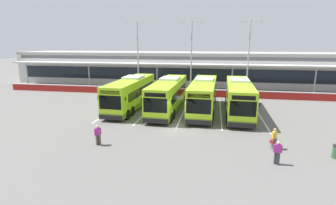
# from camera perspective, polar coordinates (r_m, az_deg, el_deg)

# --- Properties ---
(ground_plane) EXTENTS (200.00, 200.00, 0.00)m
(ground_plane) POSITION_cam_1_polar(r_m,az_deg,el_deg) (24.36, 2.01, -5.39)
(ground_plane) COLOR #605E5B
(terminal_building) EXTENTS (70.00, 13.00, 6.00)m
(terminal_building) POSITION_cam_1_polar(r_m,az_deg,el_deg) (50.10, 6.44, 7.66)
(terminal_building) COLOR silver
(terminal_building) RESTS_ON ground
(red_barrier_wall) EXTENTS (60.00, 0.40, 1.10)m
(red_barrier_wall) POSITION_cam_1_polar(r_m,az_deg,el_deg) (38.19, 5.11, 2.26)
(red_barrier_wall) COLOR maroon
(red_barrier_wall) RESTS_ON ground
(coach_bus_leftmost) EXTENTS (3.18, 12.22, 3.78)m
(coach_bus_leftmost) POSITION_cam_1_polar(r_m,az_deg,el_deg) (31.13, -8.21, 1.99)
(coach_bus_leftmost) COLOR #9ED11E
(coach_bus_leftmost) RESTS_ON ground
(coach_bus_left_centre) EXTENTS (3.18, 12.22, 3.78)m
(coach_bus_left_centre) POSITION_cam_1_polar(r_m,az_deg,el_deg) (29.64, 0.07, 1.56)
(coach_bus_left_centre) COLOR #9ED11E
(coach_bus_left_centre) RESTS_ON ground
(coach_bus_centre) EXTENTS (3.18, 12.22, 3.78)m
(coach_bus_centre) POSITION_cam_1_polar(r_m,az_deg,el_deg) (29.50, 7.87, 1.38)
(coach_bus_centre) COLOR #9ED11E
(coach_bus_centre) RESTS_ON ground
(coach_bus_right_centre) EXTENTS (3.18, 12.22, 3.78)m
(coach_bus_right_centre) POSITION_cam_1_polar(r_m,az_deg,el_deg) (29.46, 15.51, 1.01)
(coach_bus_right_centre) COLOR #9ED11E
(coach_bus_right_centre) RESTS_ON ground
(bay_stripe_far_west) EXTENTS (0.14, 13.00, 0.01)m
(bay_stripe_far_west) POSITION_cam_1_polar(r_m,az_deg,el_deg) (32.06, -11.45, -1.08)
(bay_stripe_far_west) COLOR silver
(bay_stripe_far_west) RESTS_ON ground
(bay_stripe_west) EXTENTS (0.14, 13.00, 0.01)m
(bay_stripe_west) POSITION_cam_1_polar(r_m,az_deg,el_deg) (30.79, -4.15, -1.43)
(bay_stripe_west) COLOR silver
(bay_stripe_west) RESTS_ON ground
(bay_stripe_mid_west) EXTENTS (0.14, 13.00, 0.01)m
(bay_stripe_mid_west) POSITION_cam_1_polar(r_m,az_deg,el_deg) (30.06, 3.63, -1.79)
(bay_stripe_mid_west) COLOR silver
(bay_stripe_mid_west) RESTS_ON ground
(bay_stripe_centre) EXTENTS (0.14, 13.00, 0.01)m
(bay_stripe_centre) POSITION_cam_1_polar(r_m,az_deg,el_deg) (29.90, 11.66, -2.12)
(bay_stripe_centre) COLOR silver
(bay_stripe_centre) RESTS_ON ground
(bay_stripe_mid_east) EXTENTS (0.14, 13.00, 0.01)m
(bay_stripe_mid_east) POSITION_cam_1_polar(r_m,az_deg,el_deg) (30.34, 19.61, -2.41)
(bay_stripe_mid_east) COLOR silver
(bay_stripe_mid_east) RESTS_ON ground
(pedestrian_with_handbag) EXTENTS (0.57, 0.57, 1.62)m
(pedestrian_with_handbag) POSITION_cam_1_polar(r_m,az_deg,el_deg) (20.69, 22.62, -7.34)
(pedestrian_with_handbag) COLOR slate
(pedestrian_with_handbag) RESTS_ON ground
(pedestrian_in_dark_coat) EXTENTS (0.53, 0.31, 1.62)m
(pedestrian_in_dark_coat) POSITION_cam_1_polar(r_m,az_deg,el_deg) (18.25, 23.25, -10.08)
(pedestrian_in_dark_coat) COLOR #33333D
(pedestrian_in_dark_coat) RESTS_ON ground
(pedestrian_child) EXTENTS (0.42, 0.46, 1.62)m
(pedestrian_child) POSITION_cam_1_polar(r_m,az_deg,el_deg) (20.56, -15.39, -6.86)
(pedestrian_child) COLOR #4C4238
(pedestrian_child) RESTS_ON ground
(lamp_post_west) EXTENTS (3.24, 0.28, 11.00)m
(lamp_post_west) POSITION_cam_1_polar(r_m,az_deg,el_deg) (41.74, -6.75, 11.08)
(lamp_post_west) COLOR #9E9EA3
(lamp_post_west) RESTS_ON ground
(lamp_post_centre) EXTENTS (3.24, 0.28, 11.00)m
(lamp_post_centre) POSITION_cam_1_polar(r_m,az_deg,el_deg) (40.32, 5.23, 11.04)
(lamp_post_centre) COLOR #9E9EA3
(lamp_post_centre) RESTS_ON ground
(lamp_post_east) EXTENTS (3.24, 0.28, 11.00)m
(lamp_post_east) POSITION_cam_1_polar(r_m,az_deg,el_deg) (40.20, 17.57, 10.49)
(lamp_post_east) COLOR #9E9EA3
(lamp_post_east) RESTS_ON ground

